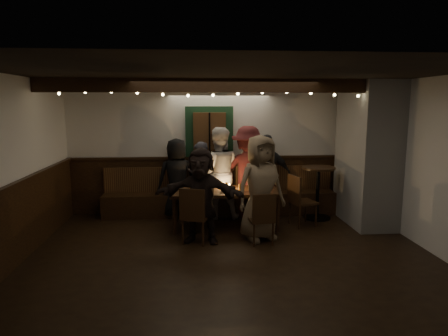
{
  "coord_description": "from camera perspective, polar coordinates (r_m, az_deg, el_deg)",
  "views": [
    {
      "loc": [
        -0.55,
        -5.51,
        2.22
      ],
      "look_at": [
        0.03,
        1.6,
        1.05
      ],
      "focal_mm": 32.0,
      "sensor_mm": 36.0,
      "label": 1
    }
  ],
  "objects": [
    {
      "name": "dining_table",
      "position": [
        7.11,
        0.12,
        -3.64
      ],
      "size": [
        1.92,
        0.82,
        0.83
      ],
      "color": "black",
      "rests_on": "ground"
    },
    {
      "name": "person_a",
      "position": [
        7.79,
        -6.73,
        -1.44
      ],
      "size": [
        0.85,
        0.65,
        1.55
      ],
      "primitive_type": "imported",
      "rotation": [
        0.0,
        0.0,
        3.36
      ],
      "color": "black",
      "rests_on": "ground"
    },
    {
      "name": "chair_near_left",
      "position": [
        6.32,
        -4.26,
        -6.37
      ],
      "size": [
        0.53,
        0.53,
        0.91
      ],
      "color": "black",
      "rests_on": "ground"
    },
    {
      "name": "person_d",
      "position": [
        7.76,
        3.43,
        -0.57
      ],
      "size": [
        1.32,
        1.06,
        1.78
      ],
      "primitive_type": "imported",
      "rotation": [
        0.0,
        0.0,
        2.74
      ],
      "color": "#461719",
      "rests_on": "ground"
    },
    {
      "name": "person_f",
      "position": [
        6.35,
        -3.32,
        -3.95
      ],
      "size": [
        1.49,
        0.79,
        1.53
      ],
      "primitive_type": "imported",
      "rotation": [
        0.0,
        0.0,
        -0.25
      ],
      "color": "black",
      "rests_on": "ground"
    },
    {
      "name": "person_e",
      "position": [
        7.95,
        6.21,
        -1.0
      ],
      "size": [
        0.95,
        0.41,
        1.61
      ],
      "primitive_type": "imported",
      "rotation": [
        0.0,
        0.0,
        3.12
      ],
      "color": "#252629",
      "rests_on": "ground"
    },
    {
      "name": "room",
      "position": [
        7.21,
        8.39,
        0.07
      ],
      "size": [
        6.02,
        5.01,
        2.62
      ],
      "color": "black",
      "rests_on": "ground"
    },
    {
      "name": "high_top",
      "position": [
        7.88,
        13.26,
        -2.52
      ],
      "size": [
        0.63,
        0.63,
        1.01
      ],
      "color": "black",
      "rests_on": "ground"
    },
    {
      "name": "chair_near_right",
      "position": [
        6.32,
        5.51,
        -6.82
      ],
      "size": [
        0.42,
        0.42,
        0.83
      ],
      "color": "black",
      "rests_on": "ground"
    },
    {
      "name": "person_c",
      "position": [
        7.69,
        -0.82,
        -0.71
      ],
      "size": [
        0.87,
        0.68,
        1.76
      ],
      "primitive_type": "imported",
      "rotation": [
        0.0,
        0.0,
        3.13
      ],
      "color": "silver",
      "rests_on": "ground"
    },
    {
      "name": "chair_end",
      "position": [
        7.35,
        10.66,
        -4.17
      ],
      "size": [
        0.52,
        0.52,
        0.94
      ],
      "color": "black",
      "rests_on": "ground"
    },
    {
      "name": "person_g",
      "position": [
        6.49,
        5.2,
        -2.83
      ],
      "size": [
        0.98,
        0.81,
        1.72
      ],
      "primitive_type": "imported",
      "rotation": [
        0.0,
        0.0,
        0.36
      ],
      "color": "#79654B",
      "rests_on": "ground"
    },
    {
      "name": "person_b",
      "position": [
        7.78,
        -3.43,
        -1.65
      ],
      "size": [
        0.63,
        0.53,
        1.49
      ],
      "primitive_type": "imported",
      "rotation": [
        0.0,
        0.0,
        3.51
      ],
      "color": "#2F2E38",
      "rests_on": "ground"
    }
  ]
}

